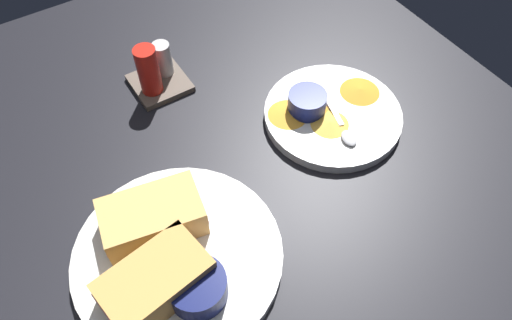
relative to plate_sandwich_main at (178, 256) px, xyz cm
name	(u,v)px	position (x,y,z in cm)	size (l,w,h in cm)	color
ground_plane	(205,200)	(7.69, 7.12, -2.30)	(110.00, 110.00, 3.00)	black
plate_sandwich_main	(178,256)	(0.00, 0.00, 0.00)	(27.51, 27.51, 1.60)	silver
sandwich_half_near	(153,217)	(-0.65, 5.19, 3.20)	(14.34, 9.91, 4.80)	tan
sandwich_half_far	(155,282)	(-4.17, -3.16, 3.20)	(14.21, 9.58, 4.80)	tan
ramekin_dark_sauce	(197,287)	(-0.20, -6.19, 2.72)	(7.37, 7.37, 3.55)	#0C144C
spoon_by_dark_ramekin	(164,265)	(-2.17, -0.79, 1.16)	(4.79, 9.77, 0.80)	silver
plate_chips_companion	(333,115)	(32.34, 8.92, 0.00)	(22.08, 22.08, 1.60)	silver
ramekin_light_gravy	(307,102)	(29.03, 11.68, 2.54)	(6.12, 6.12, 3.20)	navy
spoon_by_gravy_ramekin	(345,132)	(31.12, 4.32, 1.16)	(3.98, 9.90, 0.80)	silver
plantain_chip_scatter	(325,108)	(31.53, 10.11, 1.10)	(20.86, 13.12, 0.60)	gold
condiment_caddy	(156,72)	(11.66, 30.52, 2.61)	(9.00, 9.00, 9.50)	brown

